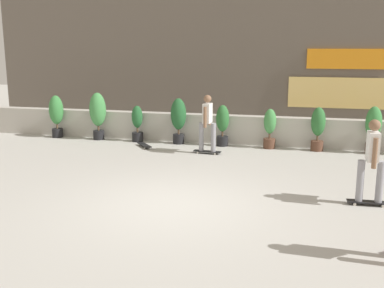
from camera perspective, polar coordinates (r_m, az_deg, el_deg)
name	(u,v)px	position (r m, az deg, el deg)	size (l,w,h in m)	color
ground_plane	(174,204)	(9.11, -2.29, -7.48)	(48.00, 48.00, 0.00)	#B2AFA8
planter_wall	(226,129)	(14.67, 4.23, 1.86)	(18.00, 0.40, 0.90)	#B2ADA3
building_backdrop	(245,41)	(18.39, 6.56, 12.64)	(20.00, 2.08, 6.50)	#60564C
potted_plant_0	(56,113)	(16.16, -16.50, 3.66)	(0.48, 0.48, 1.42)	black
potted_plant_1	(98,112)	(15.44, -11.62, 3.88)	(0.54, 0.54, 1.55)	black
potted_plant_2	(137,123)	(14.95, -6.81, 2.62)	(0.36, 0.36, 1.17)	black
potted_plant_3	(178,118)	(14.48, -1.69, 3.30)	(0.49, 0.49, 1.44)	black
potted_plant_4	(223,124)	(14.19, 3.81, 2.56)	(0.40, 0.40, 1.28)	black
potted_plant_5	(270,127)	(14.03, 9.64, 2.04)	(0.37, 0.37, 1.21)	brown
potted_plant_6	(318,127)	(13.99, 15.38, 2.09)	(0.42, 0.42, 1.30)	brown
potted_plant_7	(373,127)	(14.10, 21.60, 1.98)	(0.45, 0.45, 1.37)	brown
skater_by_wall_left	(372,158)	(9.43, 21.44, -1.68)	(0.81, 0.56, 1.70)	black
skater_far_left	(207,121)	(13.08, 1.92, 2.82)	(0.81, 0.56, 1.70)	black
skateboard_near_camera	(144,145)	(14.18, -5.94, -0.13)	(0.66, 0.75, 0.08)	black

